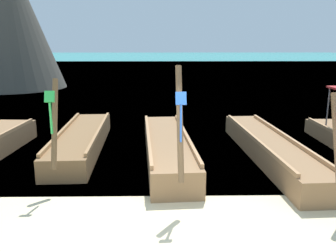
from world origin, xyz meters
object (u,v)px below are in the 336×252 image
Objects in this scene: longtail_boat_blue_ribbon at (167,148)px; karst_rock at (6,17)px; longtail_boat_green_ribbon at (82,141)px; longtail_boat_pink_ribbon at (270,149)px.

longtail_boat_blue_ribbon is 20.67m from karst_rock.
longtail_boat_blue_ribbon is (2.64, -0.91, 0.03)m from longtail_boat_green_ribbon.
karst_rock is (-11.32, 16.64, 4.70)m from longtail_boat_blue_ribbon.
karst_rock reaches higher than longtail_boat_blue_ribbon.
longtail_boat_green_ribbon is 2.80m from longtail_boat_blue_ribbon.
longtail_boat_pink_ribbon is at bearing -9.56° from longtail_boat_green_ribbon.
longtail_boat_blue_ribbon is 2.93m from longtail_boat_pink_ribbon.
longtail_boat_green_ribbon reaches higher than longtail_boat_pink_ribbon.
longtail_boat_blue_ribbon is at bearing 179.45° from longtail_boat_pink_ribbon.
karst_rock is at bearing 124.23° from longtail_boat_blue_ribbon.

